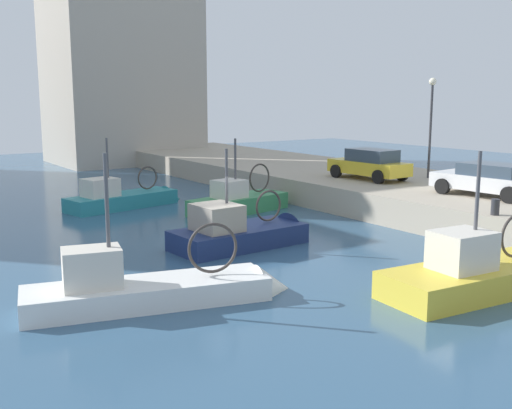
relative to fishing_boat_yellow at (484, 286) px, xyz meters
The scene contains 12 objects.
water_surface 9.24m from the fishing_boat_yellow, 110.50° to the left, with size 80.00×80.00×0.00m, color #335675.
quay_wall 11.98m from the fishing_boat_yellow, 46.34° to the left, with size 9.00×56.00×1.20m, color #ADA08C.
fishing_boat_yellow is the anchor object (origin of this frame).
fishing_boat_navy 8.25m from the fishing_boat_yellow, 107.73° to the left, with size 5.58×2.38×4.37m.
fishing_boat_teal 17.64m from the fishing_boat_yellow, 100.04° to the left, with size 6.30×2.85×4.05m.
fishing_boat_white 8.62m from the fishing_boat_yellow, 152.77° to the left, with size 7.03×3.13×4.57m.
fishing_boat_green 13.38m from the fishing_boat_yellow, 86.20° to the left, with size 5.87×2.76×4.09m.
parked_car_yellow 13.68m from the fishing_boat_yellow, 58.95° to the left, with size 2.02×4.14×1.47m.
parked_car_white 9.19m from the fishing_boat_yellow, 35.52° to the left, with size 2.35×4.40×1.33m.
mooring_bollard_mid 5.08m from the fishing_boat_yellow, 32.87° to the left, with size 0.28×0.28×0.55m, color #2D2D33.
quay_streetlamp 14.88m from the fishing_boat_yellow, 46.74° to the left, with size 0.36×0.36×4.83m.
waterfront_building_west_mid 37.81m from the fishing_boat_yellow, 82.89° to the left, with size 10.86×8.93×16.12m.
Camera 1 is at (-10.71, -18.39, 5.16)m, focal length 43.06 mm.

